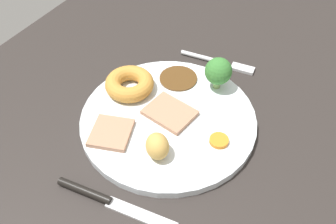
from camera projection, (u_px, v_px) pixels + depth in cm
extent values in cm
cube|color=#2B2623|center=(159.00, 142.00, 60.89)|extent=(120.00, 84.00, 3.60)
cylinder|color=white|center=(168.00, 119.00, 61.09)|extent=(29.68, 29.68, 1.40)
cylinder|color=#563819|center=(178.00, 78.00, 67.01)|extent=(7.05, 7.05, 0.30)
cube|color=tan|center=(111.00, 133.00, 57.53)|extent=(8.08, 7.86, 0.80)
cube|color=tan|center=(167.00, 112.00, 60.73)|extent=(7.48, 8.86, 0.80)
torus|color=#C68938|center=(130.00, 84.00, 64.11)|extent=(8.77, 8.77, 2.79)
ellipsoid|color=tan|center=(157.00, 146.00, 53.69)|extent=(5.59, 5.53, 3.92)
cylinder|color=orange|center=(219.00, 141.00, 56.50)|extent=(3.06, 3.06, 0.68)
cylinder|color=#8CB766|center=(217.00, 83.00, 64.91)|extent=(1.30, 1.30, 1.99)
sphere|color=#387A33|center=(218.00, 71.00, 62.96)|extent=(4.86, 4.86, 4.86)
cylinder|color=silver|center=(203.00, 58.00, 73.06)|extent=(1.75, 9.54, 0.90)
cube|color=silver|center=(243.00, 69.00, 70.91)|extent=(2.39, 4.66, 0.60)
cylinder|color=black|center=(85.00, 191.00, 51.58)|extent=(1.99, 8.57, 1.20)
cube|color=silver|center=(141.00, 215.00, 49.43)|extent=(2.67, 10.61, 0.40)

